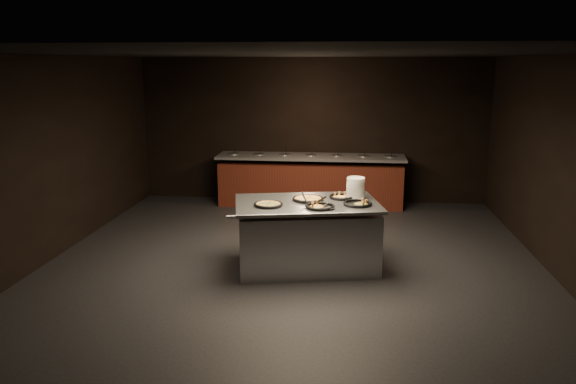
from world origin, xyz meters
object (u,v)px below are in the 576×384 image
Objects in this scene: plate_stack at (356,188)px; pan_cheese_whole at (308,199)px; pan_veggie_whole at (268,204)px; serving_counter at (307,236)px.

pan_cheese_whole is at bearing -162.68° from plate_stack.
pan_cheese_whole is (0.50, 0.38, 0.00)m from pan_veggie_whole.
pan_cheese_whole reaches higher than serving_counter.
pan_veggie_whole and pan_cheese_whole have the same top height.
plate_stack is 0.66× the size of pan_cheese_whole.
pan_veggie_whole is at bearing -153.32° from plate_stack.
pan_veggie_whole is (-1.16, -0.58, -0.12)m from plate_stack.
pan_cheese_whole is (-0.66, -0.20, -0.12)m from plate_stack.
plate_stack is at bearing 26.68° from pan_veggie_whole.
serving_counter is at bearing 27.15° from pan_veggie_whole.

